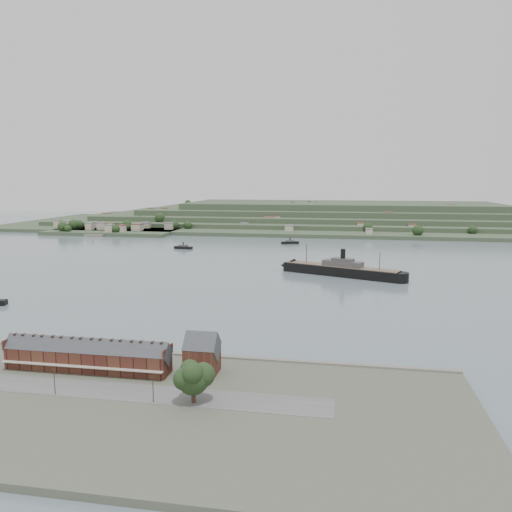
% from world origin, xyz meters
% --- Properties ---
extents(ground, '(1400.00, 1400.00, 0.00)m').
position_xyz_m(ground, '(0.00, 0.00, 0.00)').
color(ground, slate).
rests_on(ground, ground).
extents(near_shore, '(220.00, 80.00, 2.60)m').
position_xyz_m(near_shore, '(0.00, -186.75, 1.01)').
color(near_shore, '#4C5142').
rests_on(near_shore, ground).
extents(terrace_row, '(55.60, 9.80, 11.07)m').
position_xyz_m(terrace_row, '(-10.00, -168.02, 6.84)').
color(terrace_row, '#461E19').
rests_on(terrace_row, ground).
extents(gabled_building, '(10.40, 10.18, 14.09)m').
position_xyz_m(gabled_building, '(27.50, -164.00, 8.19)').
color(gabled_building, '#461E19').
rests_on(gabled_building, ground).
extents(far_peninsula, '(760.00, 309.00, 30.00)m').
position_xyz_m(far_peninsula, '(27.91, 393.10, 11.88)').
color(far_peninsula, '#31452E').
rests_on(far_peninsula, ground).
extents(steamship, '(86.63, 42.16, 21.81)m').
position_xyz_m(steamship, '(67.21, 20.51, 4.03)').
color(steamship, black).
rests_on(steamship, ground).
extents(ferry_west, '(17.83, 7.66, 6.47)m').
position_xyz_m(ferry_west, '(-74.87, 126.16, 1.56)').
color(ferry_west, black).
rests_on(ferry_west, ground).
extents(ferry_east, '(18.10, 10.47, 6.56)m').
position_xyz_m(ferry_east, '(18.39, 179.52, 1.58)').
color(ferry_east, black).
rests_on(ferry_east, ground).
extents(fig_tree, '(11.14, 9.65, 12.43)m').
position_xyz_m(fig_tree, '(31.36, -185.49, 9.59)').
color(fig_tree, '#3D271C').
rests_on(fig_tree, ground).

